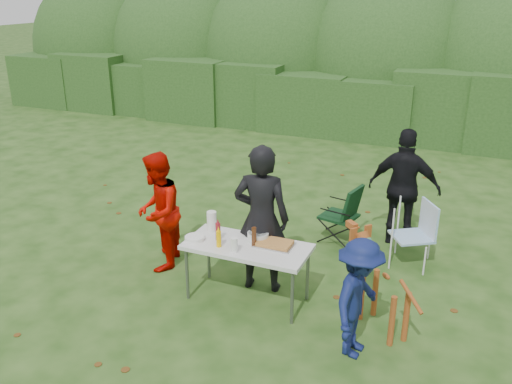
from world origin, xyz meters
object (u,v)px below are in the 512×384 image
at_px(child, 359,299).
at_px(beer_bottle, 254,237).
at_px(person_black_puffy, 404,188).
at_px(dog, 385,289).
at_px(person_red_jacket, 158,212).
at_px(paper_towel_roll, 212,221).
at_px(camping_chair, 339,213).
at_px(person_cook, 261,219).
at_px(lawn_chair, 412,234).
at_px(mustard_bottle, 219,239).
at_px(folding_table, 247,249).
at_px(ketchup_bottle, 218,232).

bearing_deg(child, beer_bottle, 76.89).
height_order(person_black_puffy, dog, person_black_puffy).
height_order(person_red_jacket, paper_towel_roll, person_red_jacket).
bearing_deg(person_red_jacket, camping_chair, 111.44).
xyz_separation_m(person_cook, child, (1.42, -0.84, -0.30)).
relative_size(child, camping_chair, 1.44).
bearing_deg(dog, person_black_puffy, -44.00).
relative_size(beer_bottle, paper_towel_roll, 0.92).
relative_size(person_red_jacket, paper_towel_roll, 6.23).
bearing_deg(dog, person_cook, 30.31).
distance_m(lawn_chair, paper_towel_roll, 2.76).
bearing_deg(person_black_puffy, mustard_bottle, 54.84).
height_order(folding_table, beer_bottle, beer_bottle).
height_order(person_red_jacket, beer_bottle, person_red_jacket).
bearing_deg(ketchup_bottle, person_cook, 38.53).
bearing_deg(lawn_chair, mustard_bottle, 10.50).
relative_size(mustard_bottle, paper_towel_roll, 0.77).
xyz_separation_m(beer_bottle, paper_towel_roll, (-0.65, 0.18, 0.01)).
distance_m(folding_table, person_black_puffy, 2.76).
xyz_separation_m(person_red_jacket, person_black_puffy, (2.91, 2.02, 0.07)).
bearing_deg(child, paper_towel_roll, 78.50).
bearing_deg(person_black_puffy, folding_table, 57.79).
bearing_deg(dog, folding_table, 41.98).
relative_size(dog, beer_bottle, 4.54).
bearing_deg(person_cook, mustard_bottle, 46.19).
relative_size(camping_chair, paper_towel_roll, 3.49).
bearing_deg(beer_bottle, mustard_bottle, -154.58).
height_order(person_black_puffy, mustard_bottle, person_black_puffy).
bearing_deg(person_black_puffy, dog, 94.54).
bearing_deg(mustard_bottle, folding_table, 30.02).
bearing_deg(folding_table, child, -19.01).
bearing_deg(person_black_puffy, camping_chair, 18.85).
bearing_deg(person_red_jacket, folding_table, 59.19).
bearing_deg(child, person_black_puffy, 7.43).
bearing_deg(paper_towel_roll, ketchup_bottle, -46.69).
distance_m(person_red_jacket, child, 3.03).
relative_size(person_red_jacket, person_black_puffy, 0.92).
height_order(folding_table, mustard_bottle, mustard_bottle).
xyz_separation_m(folding_table, ketchup_bottle, (-0.38, -0.01, 0.16)).
relative_size(person_red_jacket, lawn_chair, 1.78).
bearing_deg(beer_bottle, folding_table, -173.00).
bearing_deg(child, person_cook, 66.87).
xyz_separation_m(camping_chair, paper_towel_roll, (-1.17, -1.84, 0.42)).
bearing_deg(person_red_jacket, ketchup_bottle, 54.56).
distance_m(person_cook, mustard_bottle, 0.61).
bearing_deg(camping_chair, beer_bottle, 88.40).
height_order(folding_table, ketchup_bottle, ketchup_bottle).
relative_size(person_black_puffy, lawn_chair, 1.93).
height_order(folding_table, person_black_puffy, person_black_puffy).
bearing_deg(folding_table, person_black_puffy, 57.80).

